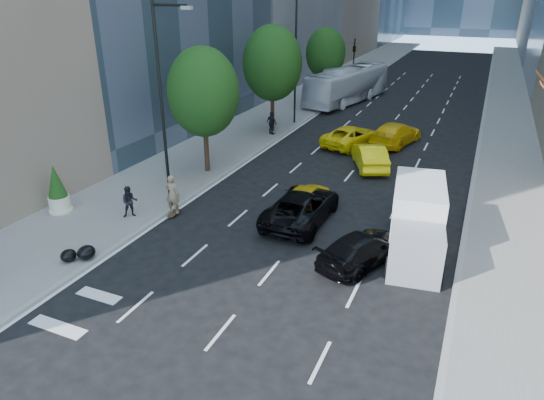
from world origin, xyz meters
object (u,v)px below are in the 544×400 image
at_px(box_truck, 417,220).
at_px(planter_shrub, 57,190).
at_px(skateboarder, 173,197).
at_px(black_sedan_lincoln, 302,206).
at_px(black_sedan_mercedes, 362,249).
at_px(city_bus, 348,85).

distance_m(box_truck, planter_shrub, 17.32).
xyz_separation_m(skateboarder, box_truck, (11.63, 1.26, 0.42)).
height_order(black_sedan_lincoln, black_sedan_mercedes, black_sedan_lincoln).
distance_m(skateboarder, city_bus, 29.09).
height_order(skateboarder, box_truck, box_truck).
xyz_separation_m(skateboarder, black_sedan_lincoln, (6.10, 2.00, -0.24)).
bearing_deg(planter_shrub, black_sedan_mercedes, 5.48).
distance_m(skateboarder, black_sedan_mercedes, 9.83).
xyz_separation_m(skateboarder, black_sedan_mercedes, (9.80, -0.71, -0.35)).
height_order(city_bus, planter_shrub, city_bus).
distance_m(black_sedan_mercedes, box_truck, 2.80).
bearing_deg(black_sedan_lincoln, black_sedan_mercedes, 143.87).
bearing_deg(skateboarder, black_sedan_lincoln, -169.83).
xyz_separation_m(black_sedan_lincoln, city_bus, (-5.30, 27.07, 0.95)).
bearing_deg(city_bus, planter_shrub, -88.53).
height_order(black_sedan_mercedes, planter_shrub, planter_shrub).
distance_m(skateboarder, planter_shrub, 5.78).
relative_size(city_bus, planter_shrub, 5.03).
bearing_deg(box_truck, city_bus, 103.33).
bearing_deg(city_bus, box_truck, -56.12).
xyz_separation_m(black_sedan_lincoln, black_sedan_mercedes, (3.70, -2.71, -0.11)).
relative_size(black_sedan_mercedes, planter_shrub, 1.86).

